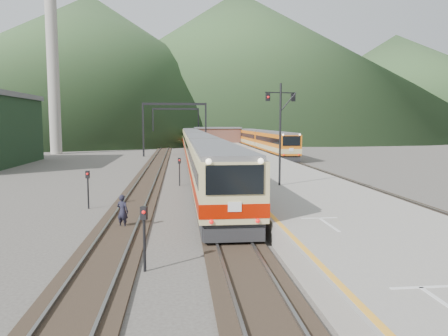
{
  "coord_description": "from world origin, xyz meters",
  "views": [
    {
      "loc": [
        -2.2,
        -10.82,
        5.14
      ],
      "look_at": [
        0.83,
        18.73,
        2.0
      ],
      "focal_mm": 35.0,
      "sensor_mm": 36.0,
      "label": 1
    }
  ],
  "objects": [
    {
      "name": "track_main",
      "position": [
        0.0,
        40.0,
        0.07
      ],
      "size": [
        2.6,
        200.0,
        0.23
      ],
      "color": "black",
      "rests_on": "ground"
    },
    {
      "name": "second_train",
      "position": [
        11.5,
        59.76,
        1.86
      ],
      "size": [
        2.67,
        36.39,
        3.26
      ],
      "color": "orange",
      "rests_on": "track_second"
    },
    {
      "name": "hill_b",
      "position": [
        30.0,
        230.0,
        37.5
      ],
      "size": [
        220.0,
        220.0,
        75.0
      ],
      "primitive_type": "cone",
      "color": "#324D2B",
      "rests_on": "ground"
    },
    {
      "name": "gantry_far",
      "position": [
        -2.85,
        80.0,
        5.59
      ],
      "size": [
        9.55,
        0.25,
        8.0
      ],
      "color": "black",
      "rests_on": "ground"
    },
    {
      "name": "short_signal_b",
      "position": [
        -2.2,
        24.18,
        1.46
      ],
      "size": [
        0.24,
        0.19,
        2.27
      ],
      "color": "black",
      "rests_on": "ground"
    },
    {
      "name": "worker",
      "position": [
        -4.97,
        10.36,
        0.83
      ],
      "size": [
        0.72,
        0.62,
        1.66
      ],
      "primitive_type": "imported",
      "rotation": [
        0.0,
        0.0,
        2.68
      ],
      "color": "black",
      "rests_on": "ground"
    },
    {
      "name": "short_signal_c",
      "position": [
        -7.62,
        15.45,
        1.46
      ],
      "size": [
        0.23,
        0.18,
        2.27
      ],
      "color": "black",
      "rests_on": "ground"
    },
    {
      "name": "station_shed",
      "position": [
        5.6,
        78.0,
        2.57
      ],
      "size": [
        9.4,
        4.4,
        3.1
      ],
      "color": "brown",
      "rests_on": "platform"
    },
    {
      "name": "hill_a",
      "position": [
        -40.0,
        190.0,
        30.0
      ],
      "size": [
        180.0,
        180.0,
        60.0
      ],
      "primitive_type": "cone",
      "color": "#324D2B",
      "rests_on": "ground"
    },
    {
      "name": "ground",
      "position": [
        0.0,
        0.0,
        0.0
      ],
      "size": [
        400.0,
        400.0,
        0.0
      ],
      "primitive_type": "plane",
      "color": "#47423D",
      "rests_on": "ground"
    },
    {
      "name": "main_train",
      "position": [
        0.0,
        55.88,
        1.99
      ],
      "size": [
        2.88,
        98.94,
        3.52
      ],
      "color": "tan",
      "rests_on": "track_main"
    },
    {
      "name": "track_second",
      "position": [
        11.5,
        40.0,
        0.07
      ],
      "size": [
        2.6,
        200.0,
        0.23
      ],
      "color": "black",
      "rests_on": "ground"
    },
    {
      "name": "smokestack",
      "position": [
        -22.0,
        62.0,
        15.0
      ],
      "size": [
        1.8,
        1.8,
        30.0
      ],
      "primitive_type": "cylinder",
      "color": "#9E998E",
      "rests_on": "ground"
    },
    {
      "name": "platform",
      "position": [
        5.6,
        38.0,
        0.5
      ],
      "size": [
        8.0,
        100.0,
        1.0
      ],
      "primitive_type": "cube",
      "color": "gray",
      "rests_on": "ground"
    },
    {
      "name": "track_far",
      "position": [
        -5.0,
        40.0,
        0.07
      ],
      "size": [
        2.6,
        200.0,
        0.23
      ],
      "color": "black",
      "rests_on": "ground"
    },
    {
      "name": "short_signal_a",
      "position": [
        -3.43,
        3.99,
        1.46
      ],
      "size": [
        0.26,
        0.23,
        2.27
      ],
      "color": "black",
      "rests_on": "ground"
    },
    {
      "name": "hill_c",
      "position": [
        110.0,
        210.0,
        25.0
      ],
      "size": [
        160.0,
        160.0,
        50.0
      ],
      "primitive_type": "cone",
      "color": "#324D2B",
      "rests_on": "ground"
    },
    {
      "name": "signal_mast",
      "position": [
        4.34,
        17.1,
        5.05
      ],
      "size": [
        2.16,
        0.62,
        6.62
      ],
      "color": "black",
      "rests_on": "platform"
    },
    {
      "name": "gantry_near",
      "position": [
        -2.85,
        55.0,
        5.59
      ],
      "size": [
        9.55,
        0.25,
        8.0
      ],
      "color": "black",
      "rests_on": "ground"
    }
  ]
}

